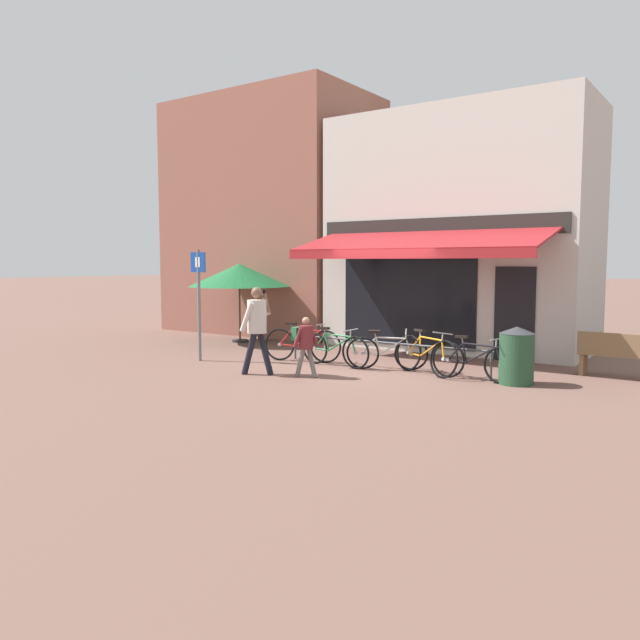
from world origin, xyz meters
The scene contains 15 objects.
ground_plane centered at (0.00, 0.00, 0.00)m, with size 160.00×160.00×0.00m, color brown.
shop_front centered at (0.40, 4.14, 2.96)m, with size 6.46×4.87×5.94m.
neighbour_building centered at (-6.16, 4.66, 3.62)m, with size 6.27×4.00×7.24m.
bike_rack_rail centered at (0.45, 0.12, 0.49)m, with size 4.66×0.04×0.57m.
bicycle_red centered at (-1.49, -0.08, 0.39)m, with size 1.77×0.67×0.87m.
bicycle_green centered at (-0.54, -0.21, 0.37)m, with size 1.76×0.52×0.83m.
bicycle_silver centered at (0.58, 0.03, 0.37)m, with size 1.56×0.84×0.84m.
bicycle_orange centered at (1.43, 0.06, 0.39)m, with size 1.67×0.78×0.90m.
bicycle_black centered at (2.47, -0.05, 0.37)m, with size 1.75×0.52×0.83m.
pedestrian_adult centered at (-1.26, -1.86, 1.05)m, with size 0.57×0.68×1.73m.
pedestrian_child centered at (-0.33, -1.56, 0.72)m, with size 0.50×0.43×1.17m.
litter_bin centered at (3.22, 0.07, 0.53)m, with size 0.63×0.63×1.05m.
parking_sign centered at (-3.44, -1.30, 1.51)m, with size 0.44×0.07×2.48m.
cafe_parasol centered at (-4.94, 1.68, 1.84)m, with size 2.78×2.78×2.16m.
park_bench centered at (4.71, 1.74, 0.46)m, with size 1.61×0.48×0.87m.
Camera 1 is at (6.69, -11.07, 2.20)m, focal length 35.00 mm.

